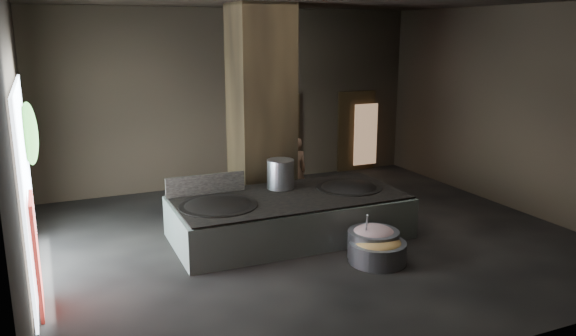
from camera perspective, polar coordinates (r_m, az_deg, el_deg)
name	(u,v)px	position (r m, az deg, el deg)	size (l,w,h in m)	color
floor	(312,239)	(11.12, 2.41, -7.25)	(10.00, 9.00, 0.10)	black
back_wall	(235,98)	(14.70, -5.42, 7.10)	(10.00, 0.10, 4.50)	black
front_wall	(489,181)	(6.84, 19.72, -1.28)	(10.00, 0.10, 4.50)	black
left_wall	(14,145)	(9.46, -26.06, 2.11)	(0.10, 9.00, 4.50)	black
right_wall	(516,109)	(13.52, 22.18, 5.58)	(0.10, 9.00, 4.50)	black
pillar	(261,112)	(12.12, -2.75, 5.75)	(1.20, 1.20, 4.50)	black
hearth_platform	(289,217)	(11.01, 0.13, -5.02)	(4.50, 2.15, 0.78)	#9CAE9E
platform_cap	(289,196)	(10.88, 0.13, -2.90)	(4.40, 2.11, 0.03)	black
wok_left	(218,210)	(10.37, -7.11, -4.22)	(1.42, 1.42, 0.39)	black
wok_left_rim	(218,206)	(10.35, -7.12, -3.85)	(1.45, 1.45, 0.05)	black
wok_right	(349,191)	(11.53, 6.18, -2.35)	(1.32, 1.32, 0.37)	black
wok_right_rim	(349,188)	(11.51, 6.18, -2.02)	(1.35, 1.35, 0.05)	black
stock_pot	(280,174)	(11.30, -0.77, -0.61)	(0.55, 0.55, 0.59)	#B2B4BA
splash_guard	(206,184)	(11.03, -8.36, -1.65)	(1.56, 0.06, 0.39)	black
cook	(295,171)	(12.87, 0.68, -0.36)	(0.58, 0.38, 1.60)	#8E6448
veg_basin	(377,252)	(10.00, 9.06, -8.43)	(1.00, 1.00, 0.37)	slate
veg_fill	(378,243)	(9.94, 9.10, -7.55)	(0.82, 0.82, 0.25)	#ADB457
ladle	(366,231)	(9.91, 7.94, -6.33)	(0.03, 0.03, 0.79)	#B2B4BA
meat_basin	(373,244)	(10.16, 8.65, -7.66)	(0.91, 0.91, 0.50)	slate
meat_fill	(374,234)	(10.09, 8.69, -6.60)	(0.75, 0.75, 0.29)	#AC676B
doorway_near	(279,139)	(15.20, -0.91, 2.99)	(1.18, 0.08, 2.38)	black
doorway_near_glow	(282,141)	(15.18, -0.58, 2.78)	(0.82, 0.04, 1.93)	#8C6647
doorway_far	(356,132)	(16.27, 6.91, 3.60)	(1.18, 0.08, 2.38)	black
doorway_far_glow	(366,134)	(16.27, 7.89, 3.39)	(0.74, 0.04, 1.76)	#8C6647
left_opening	(26,183)	(9.79, -25.05, -1.35)	(0.04, 4.20, 3.10)	white
pavilion_sliver	(37,255)	(8.76, -24.18, -8.10)	(0.05, 0.90, 1.70)	maroon
tree_silhouette	(29,133)	(10.74, -24.79, 3.20)	(0.28, 1.10, 1.10)	#194714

